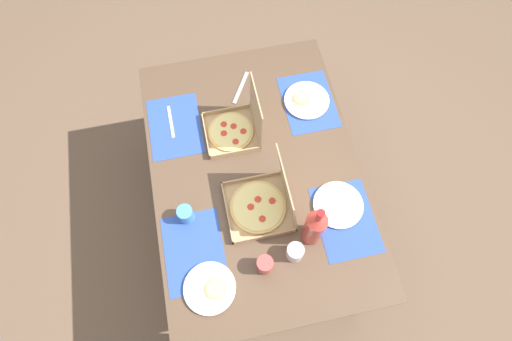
{
  "coord_description": "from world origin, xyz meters",
  "views": [
    {
      "loc": [
        0.78,
        -0.17,
        2.49
      ],
      "look_at": [
        0.0,
        0.0,
        0.72
      ],
      "focal_mm": 28.29,
      "sensor_mm": 36.0,
      "label": 1
    }
  ],
  "objects_px": {
    "pizza_box_edge_far": "(236,127)",
    "soda_bottle": "(314,227)",
    "cup_spare": "(265,265)",
    "cup_clear_right": "(186,214)",
    "plate_near_left": "(338,205)",
    "plate_middle": "(210,288)",
    "plate_far_right": "(306,100)",
    "pizza_box_corner_left": "(264,203)",
    "cup_clear_left": "(295,252)"
  },
  "relations": [
    {
      "from": "pizza_box_edge_far",
      "to": "soda_bottle",
      "type": "height_order",
      "value": "soda_bottle"
    },
    {
      "from": "cup_spare",
      "to": "cup_clear_right",
      "type": "relative_size",
      "value": 1.04
    },
    {
      "from": "plate_near_left",
      "to": "plate_middle",
      "type": "bearing_deg",
      "value": -68.99
    },
    {
      "from": "cup_clear_right",
      "to": "cup_spare",
      "type": "bearing_deg",
      "value": 45.41
    },
    {
      "from": "plate_middle",
      "to": "pizza_box_edge_far",
      "type": "bearing_deg",
      "value": 160.81
    },
    {
      "from": "plate_far_right",
      "to": "pizza_box_edge_far",
      "type": "bearing_deg",
      "value": -75.0
    },
    {
      "from": "pizza_box_edge_far",
      "to": "cup_clear_right",
      "type": "height_order",
      "value": "pizza_box_edge_far"
    },
    {
      "from": "pizza_box_corner_left",
      "to": "plate_far_right",
      "type": "xyz_separation_m",
      "value": [
        -0.52,
        0.34,
        -0.04
      ]
    },
    {
      "from": "pizza_box_edge_far",
      "to": "cup_spare",
      "type": "height_order",
      "value": "pizza_box_edge_far"
    },
    {
      "from": "pizza_box_corner_left",
      "to": "soda_bottle",
      "type": "distance_m",
      "value": 0.26
    },
    {
      "from": "plate_near_left",
      "to": "cup_clear_right",
      "type": "xyz_separation_m",
      "value": [
        -0.09,
        -0.69,
        0.03
      ]
    },
    {
      "from": "cup_clear_right",
      "to": "pizza_box_edge_far",
      "type": "bearing_deg",
      "value": 142.0
    },
    {
      "from": "plate_far_right",
      "to": "soda_bottle",
      "type": "xyz_separation_m",
      "value": [
        0.7,
        -0.16,
        0.12
      ]
    },
    {
      "from": "pizza_box_edge_far",
      "to": "cup_clear_left",
      "type": "relative_size",
      "value": 3.41
    },
    {
      "from": "pizza_box_corner_left",
      "to": "cup_clear_right",
      "type": "height_order",
      "value": "pizza_box_corner_left"
    },
    {
      "from": "pizza_box_edge_far",
      "to": "plate_far_right",
      "type": "distance_m",
      "value": 0.4
    },
    {
      "from": "pizza_box_corner_left",
      "to": "cup_clear_left",
      "type": "relative_size",
      "value": 3.82
    },
    {
      "from": "plate_far_right",
      "to": "plate_middle",
      "type": "relative_size",
      "value": 1.05
    },
    {
      "from": "cup_clear_left",
      "to": "soda_bottle",
      "type": "bearing_deg",
      "value": 125.82
    },
    {
      "from": "plate_far_right",
      "to": "cup_clear_right",
      "type": "distance_m",
      "value": 0.85
    },
    {
      "from": "pizza_box_edge_far",
      "to": "plate_middle",
      "type": "height_order",
      "value": "pizza_box_edge_far"
    },
    {
      "from": "plate_middle",
      "to": "cup_clear_right",
      "type": "distance_m",
      "value": 0.34
    },
    {
      "from": "plate_far_right",
      "to": "pizza_box_corner_left",
      "type": "bearing_deg",
      "value": -33.11
    },
    {
      "from": "pizza_box_edge_far",
      "to": "plate_middle",
      "type": "xyz_separation_m",
      "value": [
        0.73,
        -0.25,
        -0.04
      ]
    },
    {
      "from": "plate_middle",
      "to": "cup_clear_left",
      "type": "distance_m",
      "value": 0.39
    },
    {
      "from": "pizza_box_edge_far",
      "to": "plate_middle",
      "type": "relative_size",
      "value": 1.3
    },
    {
      "from": "plate_far_right",
      "to": "cup_spare",
      "type": "height_order",
      "value": "cup_spare"
    },
    {
      "from": "soda_bottle",
      "to": "cup_clear_left",
      "type": "bearing_deg",
      "value": -54.18
    },
    {
      "from": "soda_bottle",
      "to": "pizza_box_corner_left",
      "type": "bearing_deg",
      "value": -135.22
    },
    {
      "from": "pizza_box_edge_far",
      "to": "plate_near_left",
      "type": "bearing_deg",
      "value": 38.51
    },
    {
      "from": "soda_bottle",
      "to": "cup_spare",
      "type": "height_order",
      "value": "soda_bottle"
    },
    {
      "from": "cup_clear_left",
      "to": "cup_clear_right",
      "type": "bearing_deg",
      "value": -121.54
    },
    {
      "from": "soda_bottle",
      "to": "cup_clear_right",
      "type": "relative_size",
      "value": 3.77
    },
    {
      "from": "soda_bottle",
      "to": "cup_spare",
      "type": "bearing_deg",
      "value": -68.16
    },
    {
      "from": "cup_spare",
      "to": "pizza_box_edge_far",
      "type": "bearing_deg",
      "value": 179.32
    },
    {
      "from": "plate_far_right",
      "to": "cup_clear_left",
      "type": "height_order",
      "value": "cup_clear_left"
    },
    {
      "from": "plate_middle",
      "to": "cup_clear_left",
      "type": "height_order",
      "value": "cup_clear_left"
    },
    {
      "from": "cup_spare",
      "to": "pizza_box_corner_left",
      "type": "bearing_deg",
      "value": 167.96
    },
    {
      "from": "plate_far_right",
      "to": "cup_clear_left",
      "type": "distance_m",
      "value": 0.81
    },
    {
      "from": "pizza_box_corner_left",
      "to": "soda_bottle",
      "type": "height_order",
      "value": "pizza_box_corner_left"
    },
    {
      "from": "plate_near_left",
      "to": "soda_bottle",
      "type": "relative_size",
      "value": 0.72
    },
    {
      "from": "plate_middle",
      "to": "cup_clear_right",
      "type": "relative_size",
      "value": 2.61
    },
    {
      "from": "plate_near_left",
      "to": "plate_far_right",
      "type": "relative_size",
      "value": 0.99
    },
    {
      "from": "cup_spare",
      "to": "cup_clear_right",
      "type": "distance_m",
      "value": 0.42
    },
    {
      "from": "plate_far_right",
      "to": "plate_near_left",
      "type": "bearing_deg",
      "value": -0.44
    },
    {
      "from": "plate_far_right",
      "to": "cup_spare",
      "type": "xyz_separation_m",
      "value": [
        0.79,
        -0.4,
        0.03
      ]
    },
    {
      "from": "cup_spare",
      "to": "cup_clear_right",
      "type": "height_order",
      "value": "cup_spare"
    },
    {
      "from": "plate_far_right",
      "to": "plate_middle",
      "type": "bearing_deg",
      "value": -37.66
    },
    {
      "from": "pizza_box_corner_left",
      "to": "cup_spare",
      "type": "xyz_separation_m",
      "value": [
        0.27,
        -0.06,
        -0.01
      ]
    },
    {
      "from": "pizza_box_edge_far",
      "to": "cup_clear_left",
      "type": "xyz_separation_m",
      "value": [
        0.66,
        0.13,
        -0.0
      ]
    }
  ]
}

